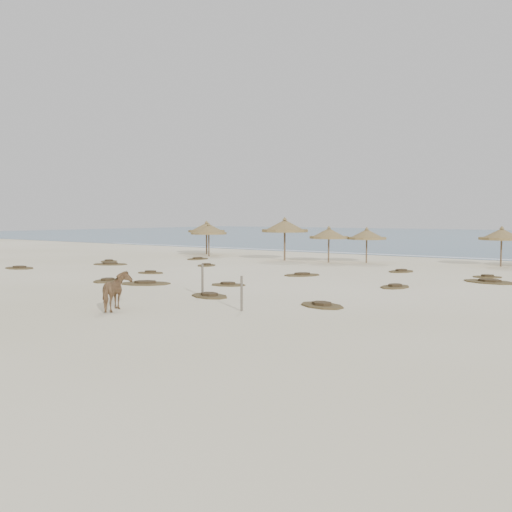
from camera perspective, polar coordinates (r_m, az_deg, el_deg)
The scene contains 27 objects.
ground at distance 28.10m, azimuth -9.42°, elevation -2.75°, with size 160.00×160.00×0.00m, color #F7EDCB.
foam_line at distance 49.74m, azimuth 12.62°, elevation 0.13°, with size 70.00×0.60×0.01m, color white.
palapa_0 at distance 49.11m, azimuth -4.97°, elevation 2.81°, with size 3.44×3.44×2.92m.
palapa_1 at distance 46.71m, azimuth -4.75°, elevation 2.60°, with size 3.44×3.44×2.77m.
palapa_2 at distance 42.19m, azimuth 2.89°, elevation 2.95°, with size 4.07×4.07×3.23m.
palapa_3 at distance 40.68m, azimuth 7.29°, elevation 2.20°, with size 3.56×3.56×2.61m.
palapa_4 at distance 40.69m, azimuth 11.01°, elevation 2.09°, with size 3.35×3.35×2.54m.
palapa_5 at distance 40.34m, azimuth 23.36°, elevation 1.96°, with size 3.57×3.57×2.67m.
horse at distance 20.37m, azimuth -13.79°, elevation -3.47°, with size 0.72×1.59×1.34m, color #916542.
fence_post_near at distance 23.47m, azimuth -5.38°, elevation -2.43°, with size 0.10×0.10×1.31m, color #655C4B.
fence_post_far at distance 19.73m, azimuth -1.45°, elevation -3.77°, with size 0.09×0.09×1.22m, color #655C4B.
scrub_0 at distance 38.71m, azimuth -22.57°, elevation -1.09°, with size 2.27×1.50×0.16m.
scrub_1 at distance 39.84m, azimuth -14.37°, elevation -0.77°, with size 2.83×2.40×0.16m.
scrub_2 at distance 33.29m, azimuth -10.50°, elevation -1.63°, with size 1.79×1.42×0.16m.
scrub_3 at distance 31.60m, azimuth 4.63°, elevation -1.87°, with size 2.26×2.49×0.16m.
scrub_4 at distance 27.02m, azimuth 13.73°, elevation -2.97°, with size 1.26×1.85×0.16m.
scrub_5 at distance 30.50m, azimuth 22.31°, elevation -2.37°, with size 2.92×2.23×0.16m.
scrub_6 at distance 43.53m, azimuth -5.85°, elevation -0.27°, with size 1.59×2.21×0.16m.
scrub_7 at distance 34.65m, azimuth 14.32°, elevation -1.47°, with size 1.50×2.04×0.16m.
scrub_8 at distance 42.37m, azimuth -14.50°, elevation -0.49°, with size 2.06×2.09×0.16m.
scrub_9 at distance 28.07m, azimuth -10.98°, elevation -2.67°, with size 2.91×2.62×0.16m.
scrub_10 at distance 32.92m, azimuth 22.13°, elevation -1.92°, with size 1.73×1.42×0.16m.
scrub_11 at distance 29.65m, azimuth -14.63°, elevation -2.37°, with size 2.01×2.29×0.16m.
scrub_12 at distance 27.06m, azimuth -2.80°, elevation -2.85°, with size 1.96×1.62×0.16m.
scrub_13 at distance 37.85m, azimuth -4.98°, elevation -0.90°, with size 1.91×2.14×0.16m.
scrub_14 at distance 23.34m, azimuth -4.68°, elevation -3.96°, with size 2.21×1.77×0.16m.
scrub_15 at distance 20.94m, azimuth 6.61°, elevation -4.89°, with size 2.22×1.83×0.16m.
Camera 1 is at (20.07, -19.40, 3.28)m, focal length 40.00 mm.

